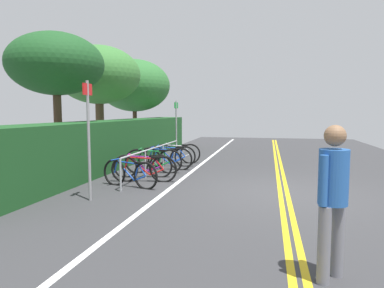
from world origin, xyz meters
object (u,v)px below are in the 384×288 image
Objects in this scene: bicycle_4 at (165,159)px; tree_extra at (134,86)px; bicycle_0 at (130,174)px; bicycle_3 at (154,161)px; pedestrian at (333,192)px; tree_mid at (56,65)px; bike_rack at (155,153)px; tree_far_right at (99,75)px; sign_post_near at (88,130)px; bicycle_2 at (143,166)px; bicycle_5 at (170,156)px; bicycle_1 at (144,169)px; sign_post_far at (176,124)px; bicycle_6 at (177,154)px.

tree_extra is (6.00, 3.43, 2.83)m from bicycle_4.
bicycle_3 is at bearing 1.82° from bicycle_0.
tree_mid is (5.66, 7.12, 2.31)m from pedestrian.
bike_rack is 0.71m from bicycle_4.
tree_far_right is at bearing 48.86° from bike_rack.
bicycle_2 is at bearing -3.78° from sign_post_near.
pedestrian is 5.14m from sign_post_near.
tree_far_right reaches higher than bicycle_3.
bicycle_5 is at bearing -5.46° from bicycle_2.
bicycle_5 is 0.70× the size of sign_post_near.
bicycle_5 is (1.35, -0.10, -0.25)m from bike_rack.
bike_rack reaches higher than bicycle_0.
bike_rack is 3.59m from sign_post_near.
bicycle_1 is 2.71m from bicycle_5.
tree_mid is at bearing 41.91° from sign_post_near.
bicycle_4 is 7.85m from pedestrian.
sign_post_far is 5.16m from tree_mid.
bike_rack is 3.14× the size of bicycle_0.
tree_extra reaches higher than bicycle_4.
pedestrian is (-6.73, -3.98, 0.65)m from bicycle_4.
sign_post_far is (6.95, -0.03, -0.11)m from sign_post_near.
bike_rack is 3.06× the size of bicycle_6.
pedestrian is 9.39m from tree_mid.
bicycle_5 is at bearing -147.35° from tree_extra.
bicycle_1 is 2.00m from bicycle_4.
bicycle_4 is at bearing -11.55° from bike_rack.
sign_post_far is (2.13, 0.35, 1.03)m from bicycle_5.
bike_rack is 3.07× the size of bicycle_2.
tree_far_right is (2.88, 3.30, 2.72)m from bike_rack.
bicycle_2 is 2.85m from bicycle_6.
tree_mid reaches higher than bicycle_3.
bicycle_0 is 2.70m from bicycle_4.
bicycle_3 is (2.03, 0.06, 0.03)m from bicycle_0.
bicycle_4 is 3.04m from sign_post_far.
bicycle_3 is 3.65m from sign_post_near.
bicycle_1 is 0.66m from bicycle_2.
tree_mid is 7.08m from tree_extra.
bicycle_3 is 0.99× the size of bicycle_4.
tree_mid is (-0.42, 2.97, 2.95)m from bicycle_3.
bicycle_6 reaches higher than bicycle_0.
bicycle_0 is 1.87m from sign_post_near.
tree_mid reaches higher than pedestrian.
pedestrian is 0.39× the size of tree_extra.
bike_rack is 3.58m from sign_post_far.
bicycle_4 is at bearing -71.11° from tree_mid.
sign_post_near is at bearing -163.42° from tree_extra.
pedestrian is 11.86m from tree_far_right.
bicycle_5 is 8.48m from pedestrian.
tree_mid reaches higher than sign_post_far.
bicycle_4 is at bearing -177.10° from bicycle_5.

